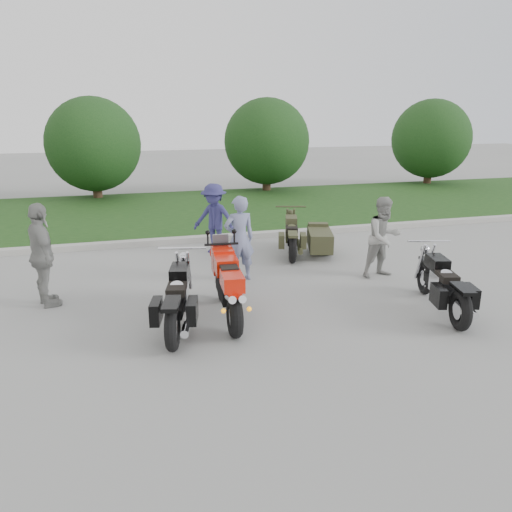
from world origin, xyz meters
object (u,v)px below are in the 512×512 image
object	(u,v)px
sportbike_red	(228,284)
person_denim	(214,219)
person_grey	(384,237)
cruiser_sidecar	(308,239)
person_back	(42,256)
cruiser_left	(178,301)
cruiser_right	(444,288)
person_stripe	(239,239)

from	to	relation	value
sportbike_red	person_denim	size ratio (longest dim) A/B	1.30
person_grey	cruiser_sidecar	bearing A→B (deg)	105.19
person_grey	person_denim	bearing A→B (deg)	128.15
person_grey	person_back	size ratio (longest dim) A/B	0.91
cruiser_left	person_back	world-z (taller)	person_back
person_grey	person_denim	size ratio (longest dim) A/B	0.99
sportbike_red	cruiser_right	bearing A→B (deg)	-6.89
sportbike_red	person_back	bearing A→B (deg)	158.50
person_denim	sportbike_red	bearing A→B (deg)	-57.67
cruiser_right	person_grey	world-z (taller)	person_grey
cruiser_left	person_grey	distance (m)	4.81
cruiser_left	cruiser_right	distance (m)	4.60
person_stripe	person_grey	xyz separation A→B (m)	(2.99, -0.63, -0.03)
person_back	sportbike_red	bearing A→B (deg)	-135.27
sportbike_red	person_stripe	distance (m)	2.09
person_grey	cruiser_left	bearing A→B (deg)	-170.76
cruiser_right	cruiser_sidecar	xyz separation A→B (m)	(-0.92, 4.10, -0.05)
person_stripe	cruiser_right	bearing A→B (deg)	133.97
sportbike_red	person_back	distance (m)	3.41
cruiser_right	cruiser_left	bearing A→B (deg)	-172.27
cruiser_right	person_grey	xyz separation A→B (m)	(-0.01, 2.10, 0.40)
cruiser_left	person_stripe	world-z (taller)	person_stripe
cruiser_left	person_denim	world-z (taller)	person_denim
person_back	person_stripe	bearing A→B (deg)	-102.03
person_grey	person_back	world-z (taller)	person_back
person_stripe	person_denim	size ratio (longest dim) A/B	1.03
cruiser_sidecar	person_back	bearing A→B (deg)	-144.85
sportbike_red	cruiser_right	world-z (taller)	sportbike_red
cruiser_sidecar	person_denim	distance (m)	2.37
person_grey	person_back	distance (m)	6.73
person_grey	person_denim	distance (m)	4.19
cruiser_right	person_grey	bearing A→B (deg)	105.38
person_stripe	person_denim	xyz separation A→B (m)	(-0.08, 2.21, -0.02)
person_stripe	person_grey	world-z (taller)	person_stripe
person_back	cruiser_sidecar	bearing A→B (deg)	-91.52
sportbike_red	person_grey	xyz separation A→B (m)	(3.68, 1.33, 0.23)
sportbike_red	cruiser_right	size ratio (longest dim) A/B	0.98
person_stripe	person_grey	size ratio (longest dim) A/B	1.04
cruiser_right	person_back	size ratio (longest dim) A/B	1.22
cruiser_left	cruiser_right	bearing A→B (deg)	6.23
person_back	cruiser_left	bearing A→B (deg)	-146.63
cruiser_left	cruiser_sidecar	distance (m)	5.06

